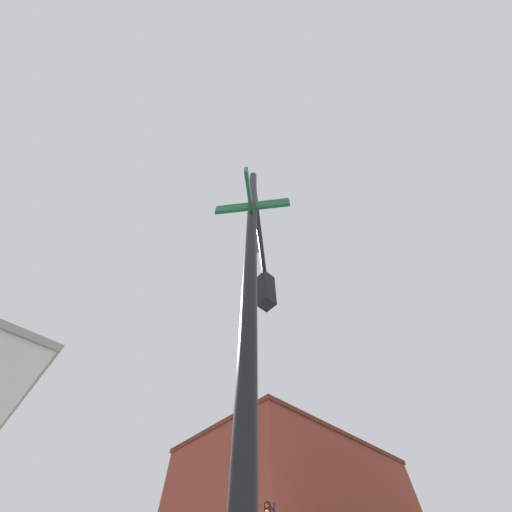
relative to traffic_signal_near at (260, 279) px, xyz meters
name	(u,v)px	position (x,y,z in m)	size (l,w,h in m)	color
traffic_signal_near	(260,279)	(0.00, 0.00, 0.00)	(2.15, 1.90, 6.23)	black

